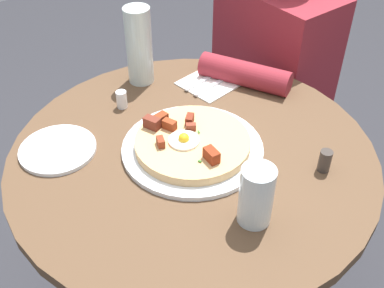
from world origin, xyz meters
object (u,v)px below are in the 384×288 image
dining_table (192,203)px  person_seated (268,105)px  water_bottle (139,46)px  salt_shaker (122,99)px  breakfast_pizza (190,142)px  knife (217,83)px  bread_plate (58,149)px  pepper_shaker (325,161)px  water_glass (256,196)px  pizza_plate (191,149)px  fork (208,78)px

dining_table → person_seated: bearing=-64.1°
water_bottle → salt_shaker: size_ratio=4.57×
breakfast_pizza → knife: breakfast_pizza is taller
person_seated → water_bottle: 0.59m
person_seated → bread_plate: size_ratio=6.32×
breakfast_pizza → salt_shaker: breakfast_pizza is taller
person_seated → water_bottle: (0.07, 0.47, 0.36)m
knife → pepper_shaker: 0.42m
person_seated → water_glass: person_seated is taller
dining_table → salt_shaker: size_ratio=18.20×
dining_table → breakfast_pizza: size_ratio=3.20×
water_bottle → salt_shaker: bearing=125.6°
salt_shaker → pepper_shaker: 0.54m
water_glass → pepper_shaker: (0.01, -0.22, -0.04)m
breakfast_pizza → bread_plate: breakfast_pizza is taller
pizza_plate → dining_table: bearing=-85.2°
water_bottle → pepper_shaker: (-0.56, -0.12, -0.08)m
person_seated → pepper_shaker: (-0.50, 0.35, 0.28)m
person_seated → breakfast_pizza: (-0.26, 0.55, 0.27)m
fork → pepper_shaker: 0.45m
breakfast_pizza → salt_shaker: (0.25, 0.03, -0.00)m
breakfast_pizza → water_glass: size_ratio=2.04×
water_glass → water_bottle: (0.58, -0.11, 0.04)m
knife → pepper_shaker: (-0.41, 0.04, 0.02)m
fork → water_bottle: bearing=-44.0°
fork → knife: size_ratio=1.00×
breakfast_pizza → dining_table: bearing=-113.9°
pizza_plate → fork: 0.32m
bread_plate → water_bottle: size_ratio=0.83×
pizza_plate → person_seated: bearing=-64.2°
dining_table → pizza_plate: (-0.00, 0.00, 0.19)m
breakfast_pizza → fork: bearing=-46.7°
pizza_plate → water_glass: (-0.24, 0.03, 0.06)m
knife → water_bottle: size_ratio=0.83×
pizza_plate → breakfast_pizza: (0.00, 0.00, 0.02)m
water_bottle → bread_plate: bearing=113.6°
pizza_plate → water_glass: bearing=173.2°
bread_plate → fork: bearing=-86.6°
breakfast_pizza → bread_plate: 0.31m
person_seated → knife: person_seated is taller
person_seated → fork: bearing=98.0°
knife → person_seated: bearing=-172.6°
breakfast_pizza → pizza_plate: bearing=-147.0°
dining_table → knife: size_ratio=4.80×
water_glass → person_seated: bearing=-48.7°
person_seated → water_bottle: bearing=81.6°
salt_shaker → pepper_shaker: bearing=-154.5°
pizza_plate → pepper_shaker: 0.30m
bread_plate → knife: 0.48m
water_glass → water_bottle: 0.59m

